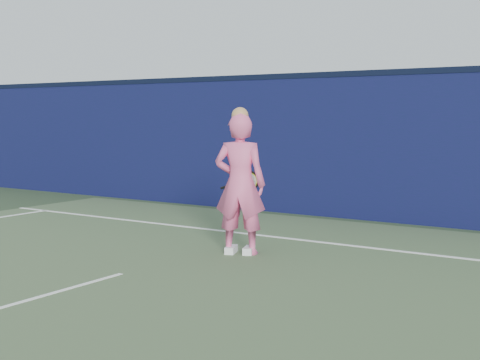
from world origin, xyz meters
The scene contains 6 objects.
ground centered at (0.00, 0.00, 0.00)m, with size 80.00×80.00×0.00m, color #2C3B24.
backstop_wall centered at (0.00, 6.50, 1.25)m, with size 24.00×0.40×2.50m, color #0C1336.
wall_cap centered at (0.00, 6.50, 2.55)m, with size 24.00×0.42×0.10m, color black.
player centered at (0.51, 2.72, 0.93)m, with size 0.79×0.65×1.93m.
racket centered at (0.35, 3.12, 0.92)m, with size 0.56×0.20×0.30m.
court_lines centered at (0.00, -0.33, 0.01)m, with size 11.00×12.04×0.01m.
Camera 1 is at (5.26, -4.55, 1.82)m, focal length 50.00 mm.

